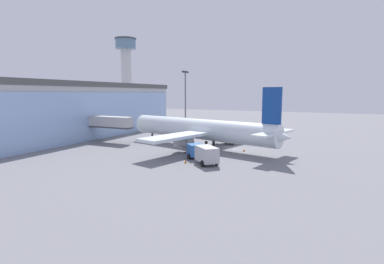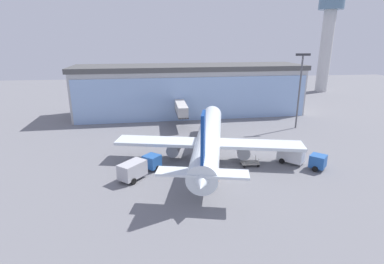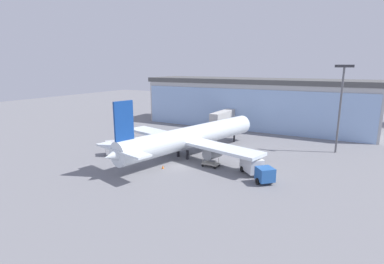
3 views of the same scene
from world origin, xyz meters
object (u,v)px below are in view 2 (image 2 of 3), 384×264
(jet_bridge, at_px, (181,108))
(baggage_cart, at_px, (250,163))
(catering_truck, at_px, (139,167))
(safety_cone_wingtip, at_px, (129,169))
(control_tower, at_px, (328,34))
(safety_cone_nose, at_px, (218,179))
(apron_light_mast, at_px, (300,84))
(airplane, at_px, (208,139))
(fuel_truck, at_px, (299,156))

(jet_bridge, distance_m, baggage_cart, 26.86)
(catering_truck, bearing_deg, safety_cone_wingtip, 78.72)
(catering_truck, relative_size, safety_cone_wingtip, 12.59)
(control_tower, xyz_separation_m, safety_cone_nose, (-56.86, -70.84, -21.19))
(baggage_cart, xyz_separation_m, safety_cone_nose, (-6.32, -4.66, -0.23))
(safety_cone_nose, bearing_deg, apron_light_mast, 45.64)
(safety_cone_nose, bearing_deg, baggage_cart, 36.41)
(control_tower, height_order, airplane, control_tower)
(control_tower, relative_size, fuel_truck, 5.09)
(airplane, relative_size, safety_cone_wingtip, 65.18)
(jet_bridge, distance_m, airplane, 21.51)
(control_tower, xyz_separation_m, safety_cone_wingtip, (-69.50, -65.55, -21.19))
(apron_light_mast, height_order, fuel_truck, apron_light_mast)
(jet_bridge, bearing_deg, airplane, -173.02)
(apron_light_mast, bearing_deg, safety_cone_wingtip, -152.56)
(catering_truck, relative_size, fuel_truck, 1.03)
(control_tower, bearing_deg, baggage_cart, -127.37)
(airplane, bearing_deg, baggage_cart, -108.80)
(catering_truck, relative_size, baggage_cart, 2.46)
(safety_cone_nose, relative_size, safety_cone_wingtip, 1.00)
(control_tower, relative_size, airplane, 0.96)
(fuel_truck, relative_size, baggage_cart, 2.39)
(apron_light_mast, relative_size, catering_truck, 2.38)
(airplane, bearing_deg, catering_truck, 129.03)
(fuel_truck, xyz_separation_m, baggage_cart, (-7.84, 0.76, -0.97))
(catering_truck, height_order, baggage_cart, catering_truck)
(apron_light_mast, height_order, baggage_cart, apron_light_mast)
(baggage_cart, relative_size, safety_cone_nose, 5.12)
(fuel_truck, bearing_deg, safety_cone_nose, -119.41)
(safety_cone_nose, height_order, safety_cone_wingtip, same)
(airplane, xyz_separation_m, catering_truck, (-11.31, -5.34, -2.02))
(fuel_truck, bearing_deg, baggage_cart, -140.34)
(fuel_truck, bearing_deg, apron_light_mast, 110.26)
(control_tower, height_order, baggage_cart, control_tower)
(control_tower, height_order, fuel_truck, control_tower)
(jet_bridge, bearing_deg, catering_truck, 162.06)
(jet_bridge, height_order, safety_cone_wingtip, jet_bridge)
(fuel_truck, bearing_deg, safety_cone_wingtip, -137.76)
(jet_bridge, xyz_separation_m, safety_cone_wingtip, (-10.42, -24.59, -3.83))
(catering_truck, bearing_deg, safety_cone_nose, -64.54)
(airplane, height_order, fuel_truck, airplane)
(catering_truck, distance_m, safety_cone_wingtip, 2.90)
(safety_cone_wingtip, bearing_deg, apron_light_mast, 27.44)
(baggage_cart, distance_m, safety_cone_wingtip, 18.97)
(control_tower, xyz_separation_m, catering_truck, (-67.90, -67.66, -20.00))
(baggage_cart, bearing_deg, fuel_truck, 175.00)
(catering_truck, bearing_deg, control_tower, -3.57)
(airplane, height_order, safety_cone_nose, airplane)
(fuel_truck, relative_size, safety_cone_wingtip, 12.24)
(jet_bridge, height_order, airplane, airplane)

